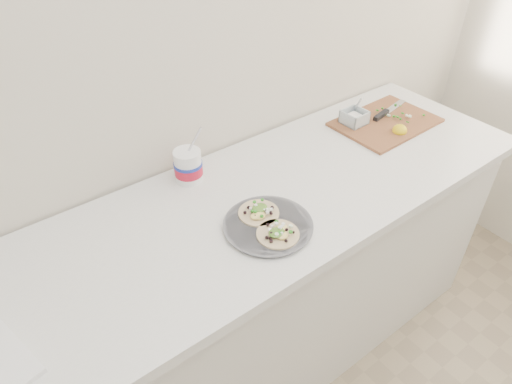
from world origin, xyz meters
TOP-DOWN VIEW (x-y plane):
  - counter at (0.00, 1.43)m, footprint 2.44×0.66m
  - taco_plate at (0.11, 1.29)m, footprint 0.28×0.28m
  - tub at (0.05, 1.65)m, footprint 0.10×0.10m
  - cutboard at (0.89, 1.50)m, footprint 0.42×0.30m

SIDE VIEW (x-z plane):
  - counter at x=0.00m, z-range 0.00..0.90m
  - cutboard at x=0.89m, z-range 0.88..0.95m
  - taco_plate at x=0.11m, z-range 0.90..0.94m
  - tub at x=0.05m, z-range 0.86..1.08m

